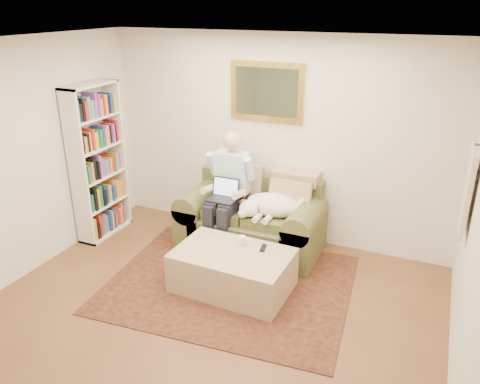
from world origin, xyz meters
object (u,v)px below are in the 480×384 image
Objects in this scene: laptop at (224,194)px; bookshelf at (98,162)px; seated_man at (226,194)px; sleeping_dog at (273,205)px; ottoman at (233,270)px; coffee_mug at (241,241)px; sofa at (251,225)px.

bookshelf reaches higher than laptop.
seated_man is 0.08m from laptop.
sleeping_dog is 0.98m from ottoman.
coffee_mug is (-0.12, -0.67, -0.18)m from sleeping_dog.
sofa is 0.80m from coffee_mug.
ottoman is 12.27× the size of coffee_mug.
bookshelf reaches higher than sleeping_dog.
bookshelf is at bearing -167.92° from sofa.
sofa is 1.43× the size of ottoman.
coffee_mug is (0.46, -0.59, -0.24)m from seated_man.
sleeping_dog reaches higher than ottoman.
seated_man is 2.04× the size of sleeping_dog.
coffee_mug is at bearing -75.23° from sofa.
sofa is at bearing 41.02° from laptop.
bookshelf is at bearing -173.58° from laptop.
sleeping_dog is at bearing 80.08° from coffee_mug.
laptop reaches higher than sleeping_dog.
sofa is at bearing 12.08° from bookshelf.
sofa is 0.49m from sleeping_dog.
bookshelf is (-2.17, 0.33, 0.50)m from coffee_mug.
ottoman is (-0.13, -0.86, -0.45)m from sleeping_dog.
sofa is at bearing 164.26° from sleeping_dog.
sofa is 0.54m from seated_man.
ottoman is 0.34m from coffee_mug.
bookshelf is at bearing 171.24° from coffee_mug.
sleeping_dog is (0.58, 0.14, -0.10)m from laptop.
coffee_mug is at bearing -99.92° from sleeping_dog.
sleeping_dog is 0.70m from coffee_mug.
seated_man is at bearing -172.87° from sleeping_dog.
ottoman is (0.45, -0.79, -0.52)m from seated_man.
laptop is 0.75m from coffee_mug.
sofa reaches higher than sleeping_dog.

